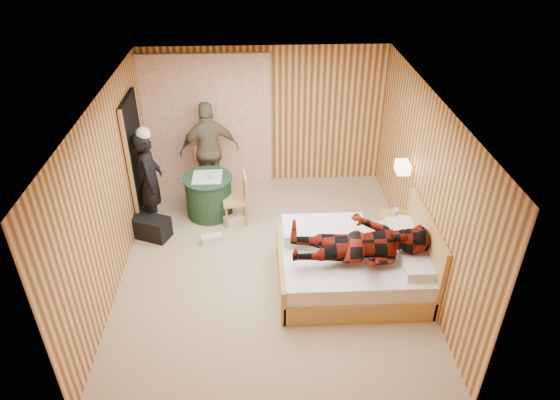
{
  "coord_description": "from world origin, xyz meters",
  "views": [
    {
      "loc": [
        -0.12,
        -5.72,
        4.66
      ],
      "look_at": [
        0.15,
        0.05,
        1.05
      ],
      "focal_mm": 32.0,
      "sensor_mm": 36.0,
      "label": 1
    }
  ],
  "objects_px": {
    "bed": "(353,265)",
    "man_on_bed": "(362,236)",
    "nightstand": "(395,234)",
    "chair_far": "(209,168)",
    "duffel_bag": "(150,227)",
    "wall_lamp": "(403,167)",
    "woman_standing": "(150,180)",
    "round_table": "(209,195)",
    "chair_near": "(239,195)",
    "man_at_table": "(210,150)"
  },
  "relations": [
    {
      "from": "bed",
      "to": "chair_near",
      "type": "relative_size",
      "value": 2.32
    },
    {
      "from": "chair_far",
      "to": "man_on_bed",
      "type": "bearing_deg",
      "value": -71.71
    },
    {
      "from": "chair_near",
      "to": "duffel_bag",
      "type": "bearing_deg",
      "value": -82.89
    },
    {
      "from": "bed",
      "to": "nightstand",
      "type": "height_order",
      "value": "bed"
    },
    {
      "from": "woman_standing",
      "to": "man_on_bed",
      "type": "xyz_separation_m",
      "value": [
        2.97,
        -1.8,
        0.15
      ]
    },
    {
      "from": "chair_near",
      "to": "man_on_bed",
      "type": "relative_size",
      "value": 0.48
    },
    {
      "from": "wall_lamp",
      "to": "bed",
      "type": "relative_size",
      "value": 0.13
    },
    {
      "from": "duffel_bag",
      "to": "man_on_bed",
      "type": "distance_m",
      "value": 3.42
    },
    {
      "from": "chair_near",
      "to": "chair_far",
      "type": "bearing_deg",
      "value": -155.68
    },
    {
      "from": "round_table",
      "to": "chair_near",
      "type": "height_order",
      "value": "chair_near"
    },
    {
      "from": "nightstand",
      "to": "chair_far",
      "type": "xyz_separation_m",
      "value": [
        -2.87,
        1.76,
        0.25
      ]
    },
    {
      "from": "round_table",
      "to": "woman_standing",
      "type": "height_order",
      "value": "woman_standing"
    },
    {
      "from": "wall_lamp",
      "to": "bed",
      "type": "distance_m",
      "value": 1.57
    },
    {
      "from": "bed",
      "to": "man_on_bed",
      "type": "height_order",
      "value": "man_on_bed"
    },
    {
      "from": "chair_near",
      "to": "woman_standing",
      "type": "relative_size",
      "value": 0.53
    },
    {
      "from": "nightstand",
      "to": "round_table",
      "type": "relative_size",
      "value": 0.71
    },
    {
      "from": "nightstand",
      "to": "wall_lamp",
      "type": "bearing_deg",
      "value": 78.78
    },
    {
      "from": "nightstand",
      "to": "chair_far",
      "type": "height_order",
      "value": "chair_far"
    },
    {
      "from": "chair_far",
      "to": "man_at_table",
      "type": "xyz_separation_m",
      "value": [
        0.03,
        0.04,
        0.32
      ]
    },
    {
      "from": "bed",
      "to": "chair_near",
      "type": "bearing_deg",
      "value": 134.99
    },
    {
      "from": "wall_lamp",
      "to": "chair_near",
      "type": "distance_m",
      "value": 2.59
    },
    {
      "from": "chair_far",
      "to": "duffel_bag",
      "type": "xyz_separation_m",
      "value": [
        -0.86,
        -1.24,
        -0.37
      ]
    },
    {
      "from": "chair_near",
      "to": "woman_standing",
      "type": "distance_m",
      "value": 1.41
    },
    {
      "from": "round_table",
      "to": "chair_far",
      "type": "height_order",
      "value": "chair_far"
    },
    {
      "from": "chair_far",
      "to": "duffel_bag",
      "type": "distance_m",
      "value": 1.55
    },
    {
      "from": "duffel_bag",
      "to": "man_on_bed",
      "type": "xyz_separation_m",
      "value": [
        3.0,
        -1.45,
        0.79
      ]
    },
    {
      "from": "duffel_bag",
      "to": "woman_standing",
      "type": "bearing_deg",
      "value": 108.49
    },
    {
      "from": "wall_lamp",
      "to": "nightstand",
      "type": "bearing_deg",
      "value": -101.22
    },
    {
      "from": "chair_far",
      "to": "duffel_bag",
      "type": "bearing_deg",
      "value": -144.89
    },
    {
      "from": "wall_lamp",
      "to": "man_on_bed",
      "type": "xyz_separation_m",
      "value": [
        -0.77,
        -1.15,
        -0.34
      ]
    },
    {
      "from": "chair_far",
      "to": "nightstand",
      "type": "bearing_deg",
      "value": -51.69
    },
    {
      "from": "wall_lamp",
      "to": "chair_far",
      "type": "bearing_deg",
      "value": 152.16
    },
    {
      "from": "round_table",
      "to": "man_on_bed",
      "type": "bearing_deg",
      "value": -44.14
    },
    {
      "from": "wall_lamp",
      "to": "woman_standing",
      "type": "relative_size",
      "value": 0.16
    },
    {
      "from": "bed",
      "to": "man_at_table",
      "type": "distance_m",
      "value": 3.3
    },
    {
      "from": "nightstand",
      "to": "man_at_table",
      "type": "xyz_separation_m",
      "value": [
        -2.84,
        1.79,
        0.58
      ]
    },
    {
      "from": "man_on_bed",
      "to": "man_at_table",
      "type": "bearing_deg",
      "value": 127.78
    },
    {
      "from": "nightstand",
      "to": "chair_far",
      "type": "relative_size",
      "value": 0.62
    },
    {
      "from": "duffel_bag",
      "to": "bed",
      "type": "bearing_deg",
      "value": 1.31
    },
    {
      "from": "wall_lamp",
      "to": "woman_standing",
      "type": "distance_m",
      "value": 3.83
    },
    {
      "from": "nightstand",
      "to": "duffel_bag",
      "type": "bearing_deg",
      "value": 172.13
    },
    {
      "from": "round_table",
      "to": "man_on_bed",
      "type": "xyz_separation_m",
      "value": [
        2.11,
        -2.05,
        0.6
      ]
    },
    {
      "from": "chair_far",
      "to": "chair_near",
      "type": "bearing_deg",
      "value": -78.79
    },
    {
      "from": "nightstand",
      "to": "man_on_bed",
      "type": "distance_m",
      "value": 1.36
    },
    {
      "from": "wall_lamp",
      "to": "chair_near",
      "type": "bearing_deg",
      "value": 164.61
    },
    {
      "from": "wall_lamp",
      "to": "man_at_table",
      "type": "xyz_separation_m",
      "value": [
        -2.89,
        1.58,
        -0.44
      ]
    },
    {
      "from": "chair_far",
      "to": "wall_lamp",
      "type": "bearing_deg",
      "value": -48.07
    },
    {
      "from": "man_on_bed",
      "to": "chair_far",
      "type": "bearing_deg",
      "value": 128.52
    },
    {
      "from": "wall_lamp",
      "to": "round_table",
      "type": "xyz_separation_m",
      "value": [
        -2.89,
        0.9,
        -0.94
      ]
    },
    {
      "from": "wall_lamp",
      "to": "chair_near",
      "type": "xyz_separation_m",
      "value": [
        -2.37,
        0.65,
        -0.8
      ]
    }
  ]
}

